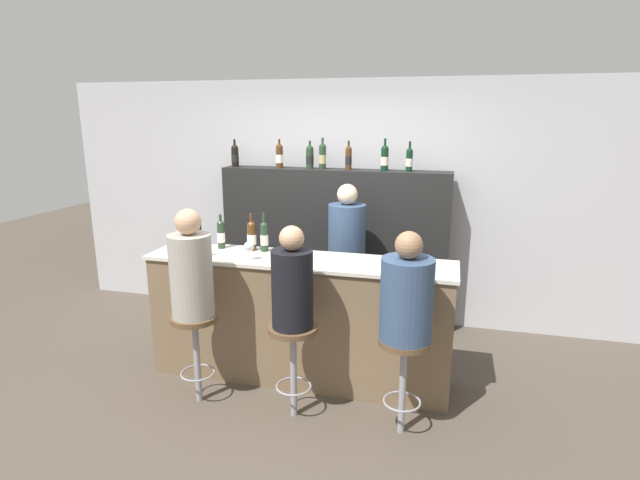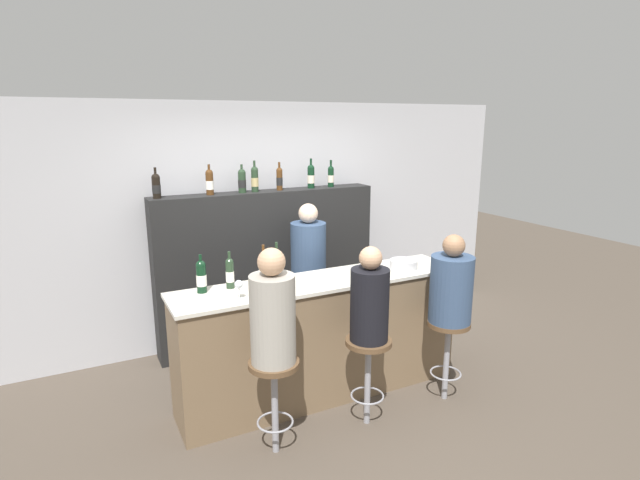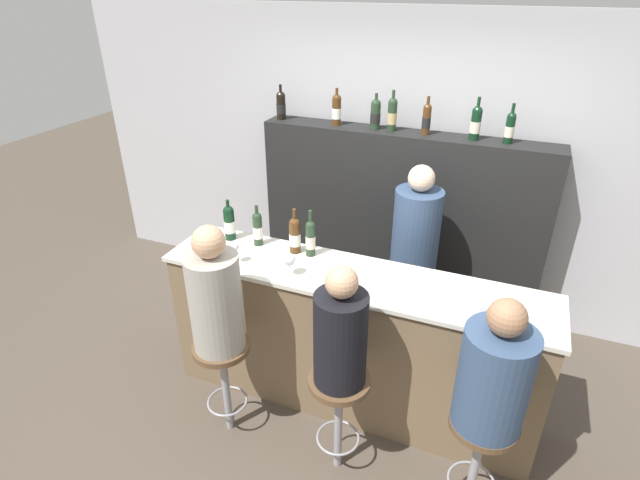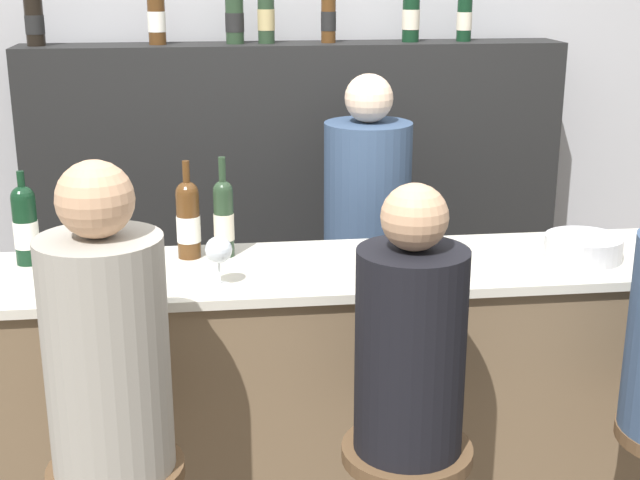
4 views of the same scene
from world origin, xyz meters
name	(u,v)px [view 3 (image 3 of 4)]	position (x,y,z in m)	size (l,w,h in m)	color
ground_plane	(336,423)	(0.00, 0.00, 0.00)	(16.00, 16.00, 0.00)	#4C4238
wall_back	(409,169)	(0.00, 1.76, 1.30)	(6.40, 0.05, 2.60)	#B2B2B7
bar_counter	(350,341)	(0.00, 0.26, 0.54)	(2.58, 0.55, 1.08)	brown
back_bar_cabinet	(398,227)	(0.00, 1.53, 0.84)	(2.41, 0.28, 1.68)	black
wine_bottle_counter_0	(229,222)	(-0.99, 0.40, 1.21)	(0.08, 0.08, 0.31)	black
wine_bottle_counter_1	(258,228)	(-0.76, 0.40, 1.21)	(0.07, 0.07, 0.31)	#233823
wine_bottle_counter_2	(295,235)	(-0.47, 0.40, 1.21)	(0.08, 0.08, 0.33)	#4C2D14
wine_bottle_counter_3	(310,238)	(-0.35, 0.40, 1.21)	(0.07, 0.07, 0.34)	#233823
wine_bottle_backbar_0	(281,105)	(-1.10, 1.53, 1.80)	(0.08, 0.08, 0.29)	black
wine_bottle_backbar_1	(337,109)	(-0.59, 1.53, 1.81)	(0.08, 0.08, 0.30)	#4C2D14
wine_bottle_backbar_2	(375,114)	(-0.26, 1.53, 1.81)	(0.08, 0.08, 0.29)	#233823
wine_bottle_backbar_3	(392,114)	(-0.12, 1.53, 1.82)	(0.08, 0.08, 0.32)	#233823
wine_bottle_backbar_4	(427,119)	(0.15, 1.53, 1.81)	(0.07, 0.07, 0.30)	#4C2D14
wine_bottle_backbar_5	(476,123)	(0.52, 1.53, 1.81)	(0.08, 0.08, 0.32)	black
wine_bottle_backbar_6	(510,127)	(0.77, 1.53, 1.80)	(0.07, 0.07, 0.30)	black
wine_glass_0	(234,248)	(-0.78, 0.11, 1.19)	(0.07, 0.07, 0.15)	silver
wine_glass_1	(289,260)	(-0.37, 0.11, 1.19)	(0.08, 0.08, 0.16)	silver
metal_bowl	(485,301)	(0.83, 0.22, 1.12)	(0.25, 0.25, 0.08)	#B7B7BC
bar_stool_left	(223,364)	(-0.67, -0.30, 0.57)	(0.37, 0.37, 0.73)	gray
guest_seated_left	(215,297)	(-0.67, -0.30, 1.09)	(0.32, 0.32, 0.83)	gray
bar_stool_middle	(339,399)	(0.13, -0.30, 0.57)	(0.37, 0.37, 0.73)	gray
guest_seated_middle	(340,334)	(0.13, -0.30, 1.06)	(0.30, 0.30, 0.75)	black
bar_stool_right	(480,442)	(0.94, -0.30, 0.57)	(0.37, 0.37, 0.73)	gray
guest_seated_right	(495,375)	(0.94, -0.30, 1.05)	(0.36, 0.36, 0.76)	#334766
bartender	(412,270)	(0.25, 1.03, 0.74)	(0.36, 0.36, 1.60)	#334766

